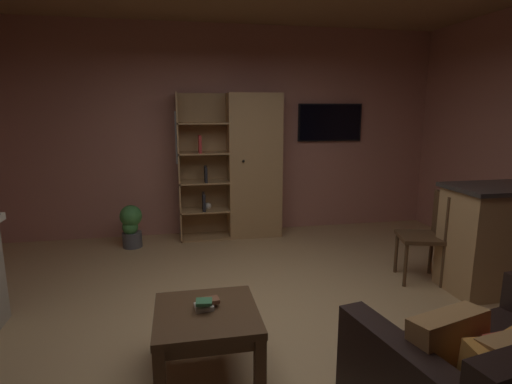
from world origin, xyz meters
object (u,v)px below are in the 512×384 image
Objects in this scene: table_book_2 at (204,302)px; table_book_0 at (204,307)px; table_book_1 at (211,300)px; potted_floor_plant at (131,225)px; coffee_table at (207,323)px; dining_chair at (429,231)px; wall_mounted_tv at (330,122)px; bookshelf_cabinet at (247,167)px.

table_book_0 is at bearing 89.52° from table_book_2.
potted_floor_plant reaches higher than table_book_1.
coffee_table is 2.57m from dining_chair.
wall_mounted_tv is at bearing 56.77° from table_book_0.
table_book_2 reaches higher than table_book_1.
dining_chair is 2.35m from wall_mounted_tv.
table_book_0 reaches higher than coffee_table.
wall_mounted_tv is at bearing 57.17° from table_book_1.
potted_floor_plant is at bearing -170.85° from bookshelf_cabinet.
coffee_table is at bearing -70.21° from table_book_0.
table_book_0 is at bearing -105.30° from bookshelf_cabinet.
table_book_1 is 0.19× the size of potted_floor_plant.
potted_floor_plant is at bearing 105.51° from table_book_2.
table_book_1 is at bearing -73.17° from potted_floor_plant.
table_book_2 is at bearing -74.49° from potted_floor_plant.
coffee_table is 0.73× the size of dining_chair.
bookshelf_cabinet is 3.03m from table_book_1.
table_book_1 is 0.11× the size of wall_mounted_tv.
dining_chair is 1.66× the size of potted_floor_plant.
bookshelf_cabinet reaches higher than coffee_table.
bookshelf_cabinet is 2.48m from dining_chair.
wall_mounted_tv reaches higher than potted_floor_plant.
table_book_2 is at bearing 149.33° from coffee_table.
bookshelf_cabinet is at bearing 75.47° from table_book_1.
coffee_table is 0.71× the size of wall_mounted_tv.
dining_chair is 0.97× the size of wall_mounted_tv.
table_book_0 is 1.13× the size of table_book_1.
dining_chair is 3.51m from potted_floor_plant.
dining_chair is (2.33, 1.07, 0.17)m from coffee_table.
table_book_2 is at bearing -105.16° from bookshelf_cabinet.
wall_mounted_tv is (2.05, 3.16, 1.05)m from table_book_2.
table_book_0 is (-0.80, -2.92, -0.51)m from bookshelf_cabinet.
wall_mounted_tv reaches higher than dining_chair.
table_book_0 is 0.13× the size of dining_chair.
bookshelf_cabinet is 2.12× the size of dining_chair.
dining_chair is at bearing 24.45° from table_book_2.
table_book_2 is (-0.80, -2.95, -0.46)m from bookshelf_cabinet.
coffee_table is 1.22× the size of potted_floor_plant.
dining_chair is (1.55, -1.88, -0.44)m from bookshelf_cabinet.
table_book_1 is 2.51m from dining_chair.
table_book_2 reaches higher than coffee_table.
coffee_table is 0.15m from table_book_2.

